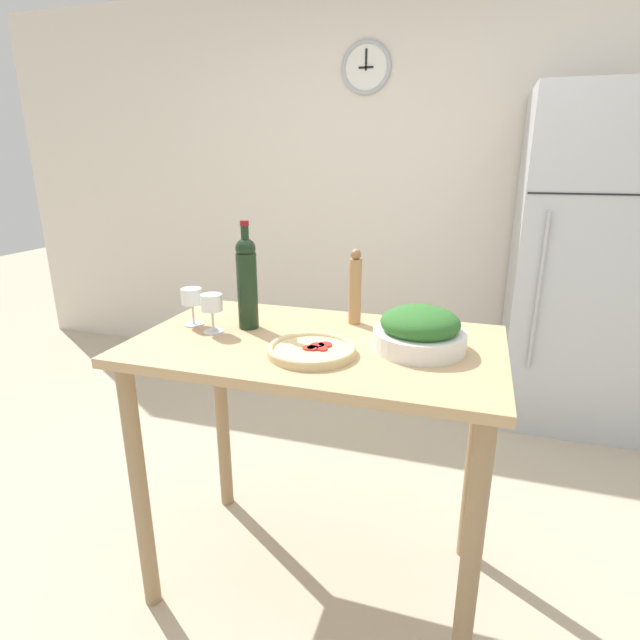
{
  "coord_description": "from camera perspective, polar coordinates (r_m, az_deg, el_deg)",
  "views": [
    {
      "loc": [
        0.46,
        -1.44,
        1.51
      ],
      "look_at": [
        0.0,
        0.03,
        1.01
      ],
      "focal_mm": 28.0,
      "sensor_mm": 36.0,
      "label": 1
    }
  ],
  "objects": [
    {
      "name": "ground_plane",
      "position": [
        2.13,
        -0.31,
        -27.12
      ],
      "size": [
        14.0,
        14.0,
        0.0
      ],
      "primitive_type": "plane",
      "color": "#BCAD93"
    },
    {
      "name": "wine_glass_far",
      "position": [
        1.79,
        -14.43,
        2.38
      ],
      "size": [
        0.07,
        0.07,
        0.13
      ],
      "color": "silver",
      "rests_on": "prep_counter"
    },
    {
      "name": "prep_counter",
      "position": [
        1.67,
        -0.36,
        -7.68
      ],
      "size": [
        1.17,
        0.69,
        0.95
      ],
      "color": "tan",
      "rests_on": "ground_plane"
    },
    {
      "name": "salad_bowl",
      "position": [
        1.55,
        11.32,
        -1.2
      ],
      "size": [
        0.28,
        0.28,
        0.14
      ],
      "color": "white",
      "rests_on": "prep_counter"
    },
    {
      "name": "wall_back",
      "position": [
        3.55,
        10.25,
        14.24
      ],
      "size": [
        6.4,
        0.09,
        2.6
      ],
      "color": "silver",
      "rests_on": "ground_plane"
    },
    {
      "name": "refrigerator",
      "position": [
        3.23,
        28.25,
        5.52
      ],
      "size": [
        0.8,
        0.73,
        1.88
      ],
      "color": "#B7BCC1",
      "rests_on": "ground_plane"
    },
    {
      "name": "homemade_pizza",
      "position": [
        1.5,
        -0.95,
        -3.42
      ],
      "size": [
        0.27,
        0.27,
        0.03
      ],
      "color": "#DBC189",
      "rests_on": "prep_counter"
    },
    {
      "name": "pepper_mill",
      "position": [
        1.75,
        4.04,
        3.68
      ],
      "size": [
        0.04,
        0.04,
        0.27
      ],
      "color": "#AD7F51",
      "rests_on": "prep_counter"
    },
    {
      "name": "wine_glass_near",
      "position": [
        1.7,
        -12.27,
        1.67
      ],
      "size": [
        0.07,
        0.07,
        0.13
      ],
      "color": "silver",
      "rests_on": "prep_counter"
    },
    {
      "name": "wine_bottle",
      "position": [
        1.71,
        -8.35,
        4.45
      ],
      "size": [
        0.07,
        0.07,
        0.37
      ],
      "color": "black",
      "rests_on": "prep_counter"
    }
  ]
}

